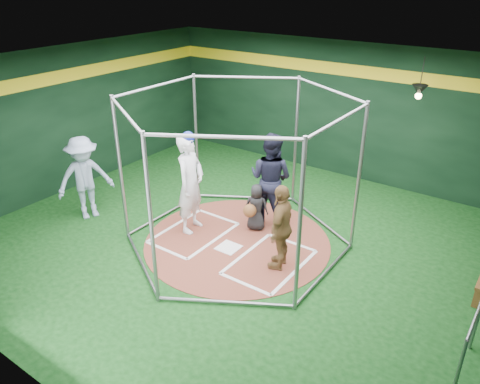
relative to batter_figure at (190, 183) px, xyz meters
The scene contains 13 objects.
room_shell 1.29m from the batter_figure, ahead, with size 10.10×9.10×3.53m.
clay_disc 1.55m from the batter_figure, ahead, with size 3.80×3.80×0.01m, color brown.
home_plate 1.55m from the batter_figure, ahead, with size 0.43×0.43×0.01m, color white.
batter_box_left 1.09m from the batter_figure, 40.43° to the right, with size 1.17×1.77×0.01m.
batter_box_right 2.32m from the batter_figure, ahead, with size 1.17×1.77×0.01m.
batting_cage 1.18m from the batter_figure, ahead, with size 4.05×4.67×3.00m.
pendant_lamp_near 5.24m from the batter_figure, 48.48° to the left, with size 0.34×0.34×0.90m.
batter_figure is the anchor object (origin of this frame).
visitor_leopard 2.27m from the batter_figure, ahead, with size 0.98×0.41×1.67m, color #A37A45.
catcher_figure 1.47m from the batter_figure, 34.47° to the left, with size 0.59×0.64×1.03m.
umpire 1.73m from the batter_figure, 48.07° to the left, with size 0.98×0.77×2.03m, color black.
bystander_blue 2.45m from the batter_figure, 158.52° to the right, with size 1.22×0.70×1.89m, color #8D9EBB.
steel_railing 5.73m from the batter_figure, ahead, with size 0.05×1.16×1.00m.
Camera 1 is at (4.80, -6.68, 5.09)m, focal length 35.00 mm.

